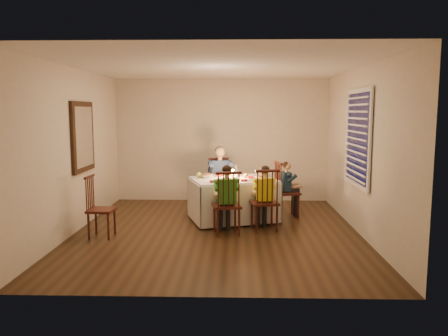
{
  "coord_description": "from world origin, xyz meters",
  "views": [
    {
      "loc": [
        0.3,
        -6.81,
        1.92
      ],
      "look_at": [
        0.11,
        0.15,
        1.01
      ],
      "focal_mm": 35.0,
      "sensor_mm": 36.0,
      "label": 1
    }
  ],
  "objects_px": {
    "chair_end": "(287,217)",
    "child_teal": "(287,217)",
    "chair_extra": "(102,237)",
    "child_yellow": "(264,230)",
    "dining_table": "(233,191)",
    "chair_near_left": "(227,234)",
    "chair_near_right": "(264,230)",
    "child_green": "(227,234)",
    "serving_bowl": "(207,176)",
    "adult": "(220,210)",
    "chair_adult": "(220,210)"
  },
  "relations": [
    {
      "from": "chair_extra",
      "to": "child_yellow",
      "type": "distance_m",
      "value": 2.55
    },
    {
      "from": "chair_near_left",
      "to": "adult",
      "type": "relative_size",
      "value": 0.82
    },
    {
      "from": "chair_end",
      "to": "chair_near_right",
      "type": "bearing_deg",
      "value": 140.35
    },
    {
      "from": "serving_bowl",
      "to": "dining_table",
      "type": "bearing_deg",
      "value": -11.27
    },
    {
      "from": "child_green",
      "to": "serving_bowl",
      "type": "relative_size",
      "value": 4.64
    },
    {
      "from": "chair_near_left",
      "to": "child_green",
      "type": "xyz_separation_m",
      "value": [
        0.0,
        0.0,
        0.0
      ]
    },
    {
      "from": "chair_near_right",
      "to": "serving_bowl",
      "type": "bearing_deg",
      "value": -47.18
    },
    {
      "from": "dining_table",
      "to": "chair_near_right",
      "type": "distance_m",
      "value": 0.97
    },
    {
      "from": "chair_near_right",
      "to": "child_teal",
      "type": "relative_size",
      "value": 1.0
    },
    {
      "from": "chair_adult",
      "to": "chair_extra",
      "type": "height_order",
      "value": "chair_adult"
    },
    {
      "from": "chair_end",
      "to": "adult",
      "type": "bearing_deg",
      "value": 56.72
    },
    {
      "from": "adult",
      "to": "child_yellow",
      "type": "distance_m",
      "value": 1.59
    },
    {
      "from": "dining_table",
      "to": "serving_bowl",
      "type": "bearing_deg",
      "value": 151.04
    },
    {
      "from": "dining_table",
      "to": "chair_extra",
      "type": "height_order",
      "value": "dining_table"
    },
    {
      "from": "dining_table",
      "to": "chair_near_left",
      "type": "distance_m",
      "value": 1.03
    },
    {
      "from": "child_green",
      "to": "child_yellow",
      "type": "distance_m",
      "value": 0.65
    },
    {
      "from": "chair_end",
      "to": "child_teal",
      "type": "xyz_separation_m",
      "value": [
        0.0,
        0.0,
        0.0
      ]
    },
    {
      "from": "dining_table",
      "to": "chair_near_left",
      "type": "bearing_deg",
      "value": -114.0
    },
    {
      "from": "chair_near_left",
      "to": "child_green",
      "type": "height_order",
      "value": "child_green"
    },
    {
      "from": "chair_near_right",
      "to": "chair_near_left",
      "type": "bearing_deg",
      "value": 11.61
    },
    {
      "from": "child_teal",
      "to": "chair_end",
      "type": "bearing_deg",
      "value": -0.0
    },
    {
      "from": "adult",
      "to": "serving_bowl",
      "type": "height_order",
      "value": "serving_bowl"
    },
    {
      "from": "chair_extra",
      "to": "child_yellow",
      "type": "relative_size",
      "value": 0.9
    },
    {
      "from": "chair_near_left",
      "to": "adult",
      "type": "distance_m",
      "value": 1.65
    },
    {
      "from": "chair_near_left",
      "to": "child_teal",
      "type": "xyz_separation_m",
      "value": [
        1.08,
        1.17,
        0.0
      ]
    },
    {
      "from": "adult",
      "to": "child_yellow",
      "type": "height_order",
      "value": "adult"
    },
    {
      "from": "dining_table",
      "to": "child_green",
      "type": "height_order",
      "value": "dining_table"
    },
    {
      "from": "chair_near_right",
      "to": "child_teal",
      "type": "xyz_separation_m",
      "value": [
        0.47,
        0.92,
        0.0
      ]
    },
    {
      "from": "child_yellow",
      "to": "dining_table",
      "type": "bearing_deg",
      "value": -61.54
    },
    {
      "from": "child_green",
      "to": "child_teal",
      "type": "relative_size",
      "value": 1.08
    },
    {
      "from": "chair_extra",
      "to": "child_green",
      "type": "relative_size",
      "value": 0.87
    },
    {
      "from": "chair_near_left",
      "to": "serving_bowl",
      "type": "bearing_deg",
      "value": -80.68
    },
    {
      "from": "child_green",
      "to": "chair_end",
      "type": "bearing_deg",
      "value": -144.08
    },
    {
      "from": "dining_table",
      "to": "chair_end",
      "type": "bearing_deg",
      "value": -1.07
    },
    {
      "from": "chair_extra",
      "to": "adult",
      "type": "bearing_deg",
      "value": -41.51
    },
    {
      "from": "dining_table",
      "to": "chair_extra",
      "type": "xyz_separation_m",
      "value": [
        -2.0,
        -1.09,
        -0.53
      ]
    },
    {
      "from": "dining_table",
      "to": "chair_adult",
      "type": "distance_m",
      "value": 0.97
    },
    {
      "from": "adult",
      "to": "child_teal",
      "type": "height_order",
      "value": "adult"
    },
    {
      "from": "chair_adult",
      "to": "child_yellow",
      "type": "xyz_separation_m",
      "value": [
        0.77,
        -1.39,
        0.0
      ]
    },
    {
      "from": "chair_extra",
      "to": "chair_end",
      "type": "bearing_deg",
      "value": -63.44
    },
    {
      "from": "chair_end",
      "to": "child_teal",
      "type": "distance_m",
      "value": 0.0
    },
    {
      "from": "chair_near_left",
      "to": "adult",
      "type": "height_order",
      "value": "adult"
    },
    {
      "from": "chair_adult",
      "to": "child_yellow",
      "type": "relative_size",
      "value": 0.96
    },
    {
      "from": "chair_adult",
      "to": "chair_extra",
      "type": "distance_m",
      "value": 2.55
    },
    {
      "from": "child_teal",
      "to": "serving_bowl",
      "type": "height_order",
      "value": "serving_bowl"
    },
    {
      "from": "dining_table",
      "to": "chair_near_left",
      "type": "xyz_separation_m",
      "value": [
        -0.1,
        -0.87,
        -0.53
      ]
    },
    {
      "from": "chair_adult",
      "to": "adult",
      "type": "xyz_separation_m",
      "value": [
        0.0,
        0.0,
        0.0
      ]
    },
    {
      "from": "chair_end",
      "to": "child_yellow",
      "type": "xyz_separation_m",
      "value": [
        -0.47,
        -0.92,
        0.0
      ]
    },
    {
      "from": "chair_adult",
      "to": "adult",
      "type": "distance_m",
      "value": 0.0
    },
    {
      "from": "child_teal",
      "to": "child_green",
      "type": "bearing_deg",
      "value": 124.87
    }
  ]
}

